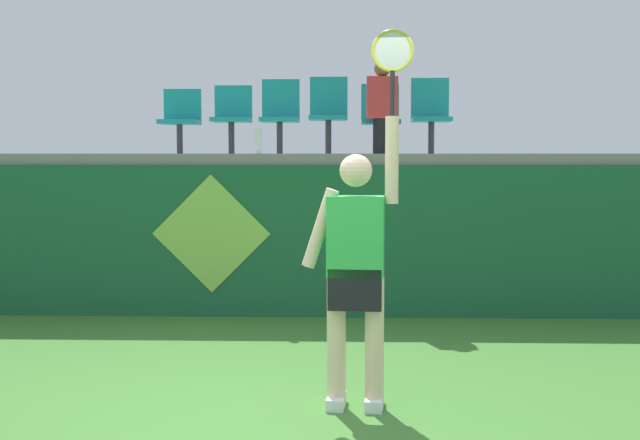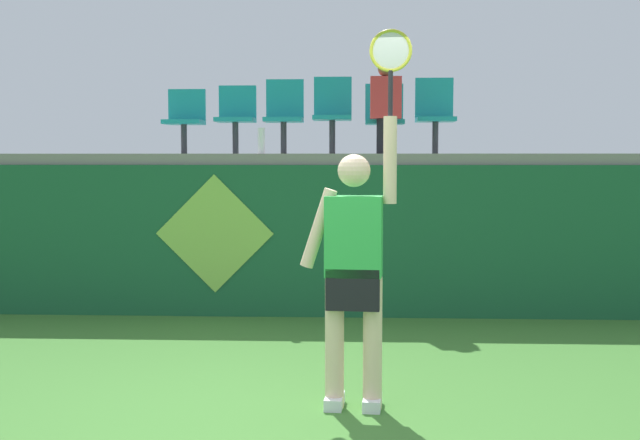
% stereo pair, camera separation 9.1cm
% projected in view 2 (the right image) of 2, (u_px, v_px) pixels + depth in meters
% --- Properties ---
extents(ground_plane, '(40.00, 40.00, 0.00)m').
position_uv_depth(ground_plane, '(269.00, 429.00, 5.07)').
color(ground_plane, '#3D752D').
extents(court_back_wall, '(11.04, 0.20, 1.63)m').
position_uv_depth(court_back_wall, '(305.00, 241.00, 8.65)').
color(court_back_wall, '#195633').
rests_on(court_back_wall, ground_plane).
extents(spectator_platform, '(11.04, 2.63, 0.12)m').
position_uv_depth(spectator_platform, '(312.00, 159.00, 9.84)').
color(spectator_platform, gray).
rests_on(spectator_platform, court_back_wall).
extents(tennis_player, '(0.75, 0.29, 2.55)m').
position_uv_depth(tennis_player, '(355.00, 265.00, 5.41)').
color(tennis_player, white).
rests_on(tennis_player, ground_plane).
extents(water_bottle, '(0.08, 0.08, 0.28)m').
position_uv_depth(water_bottle, '(261.00, 141.00, 8.69)').
color(water_bottle, white).
rests_on(water_bottle, spectator_platform).
extents(stadium_chair_0, '(0.44, 0.42, 0.76)m').
position_uv_depth(stadium_chair_0, '(185.00, 117.00, 9.35)').
color(stadium_chair_0, '#38383D').
rests_on(stadium_chair_0, spectator_platform).
extents(stadium_chair_1, '(0.44, 0.42, 0.80)m').
position_uv_depth(stadium_chair_1, '(236.00, 115.00, 9.32)').
color(stadium_chair_1, '#38383D').
rests_on(stadium_chair_1, spectator_platform).
extents(stadium_chair_2, '(0.44, 0.42, 0.87)m').
position_uv_depth(stadium_chair_2, '(284.00, 113.00, 9.30)').
color(stadium_chair_2, '#38383D').
rests_on(stadium_chair_2, spectator_platform).
extents(stadium_chair_3, '(0.44, 0.42, 0.90)m').
position_uv_depth(stadium_chair_3, '(332.00, 111.00, 9.27)').
color(stadium_chair_3, '#38383D').
rests_on(stadium_chair_3, spectator_platform).
extents(stadium_chair_4, '(0.44, 0.42, 0.82)m').
position_uv_depth(stadium_chair_4, '(384.00, 115.00, 9.25)').
color(stadium_chair_4, '#38383D').
rests_on(stadium_chair_4, spectator_platform).
extents(stadium_chair_5, '(0.44, 0.42, 0.88)m').
position_uv_depth(stadium_chair_5, '(435.00, 112.00, 9.22)').
color(stadium_chair_5, '#38383D').
rests_on(stadium_chair_5, spectator_platform).
extents(spectator_0, '(0.34, 0.20, 1.02)m').
position_uv_depth(spectator_0, '(386.00, 106.00, 8.82)').
color(spectator_0, black).
rests_on(spectator_0, spectator_platform).
extents(wall_signage_mount, '(1.27, 0.01, 1.54)m').
position_uv_depth(wall_signage_mount, '(216.00, 316.00, 8.65)').
color(wall_signage_mount, '#195633').
rests_on(wall_signage_mount, ground_plane).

